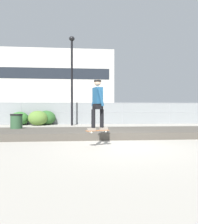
# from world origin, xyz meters

# --- Properties ---
(ground_plane) EXTENTS (120.00, 120.00, 0.00)m
(ground_plane) POSITION_xyz_m (0.00, 0.00, 0.00)
(ground_plane) COLOR #9E998E
(gravel_berm) EXTENTS (17.51, 2.82, 0.30)m
(gravel_berm) POSITION_xyz_m (0.00, 2.41, 0.15)
(gravel_berm) COLOR #4C473F
(gravel_berm) RESTS_ON ground_plane
(skateboard) EXTENTS (0.82, 0.46, 0.07)m
(skateboard) POSITION_xyz_m (-0.72, -0.24, 0.55)
(skateboard) COLOR #9E5B33
(skater) EXTENTS (0.71, 0.62, 1.68)m
(skater) POSITION_xyz_m (-0.72, -0.24, 1.50)
(skater) COLOR gray
(skater) RESTS_ON skateboard
(chain_fence) EXTENTS (21.38, 0.06, 1.85)m
(chain_fence) POSITION_xyz_m (0.00, 9.54, 0.93)
(chain_fence) COLOR gray
(chain_fence) RESTS_ON ground_plane
(street_lamp) EXTENTS (0.44, 0.44, 6.98)m
(street_lamp) POSITION_xyz_m (-2.11, 8.37, 4.33)
(street_lamp) COLOR black
(street_lamp) RESTS_ON ground_plane
(parked_car_near) EXTENTS (4.52, 2.19, 1.66)m
(parked_car_near) POSITION_xyz_m (-2.74, 12.10, 0.84)
(parked_car_near) COLOR #566B4C
(parked_car_near) RESTS_ON ground_plane
(parked_car_mid) EXTENTS (4.50, 2.15, 1.66)m
(parked_car_mid) POSITION_xyz_m (3.10, 12.00, 0.84)
(parked_car_mid) COLOR black
(parked_car_mid) RESTS_ON ground_plane
(library_building) EXTENTS (29.90, 14.49, 15.40)m
(library_building) POSITION_xyz_m (-9.00, 44.29, 7.70)
(library_building) COLOR #B2AFA8
(library_building) RESTS_ON ground_plane
(shrub_left) EXTENTS (1.39, 1.14, 1.08)m
(shrub_left) POSITION_xyz_m (-6.29, 8.95, 0.54)
(shrub_left) COLOR #336B2D
(shrub_left) RESTS_ON ground_plane
(shrub_center) EXTENTS (1.50, 1.23, 1.16)m
(shrub_center) POSITION_xyz_m (-4.78, 8.57, 0.58)
(shrub_center) COLOR #567A33
(shrub_center) RESTS_ON ground_plane
(shrub_right) EXTENTS (1.51, 1.23, 1.17)m
(shrub_right) POSITION_xyz_m (-4.25, 9.14, 0.58)
(shrub_right) COLOR #2D5B28
(shrub_right) RESTS_ON ground_plane
(trash_bin) EXTENTS (0.59, 0.59, 1.03)m
(trash_bin) POSITION_xyz_m (-4.54, 3.24, 0.52)
(trash_bin) COLOR #2D5133
(trash_bin) RESTS_ON ground_plane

